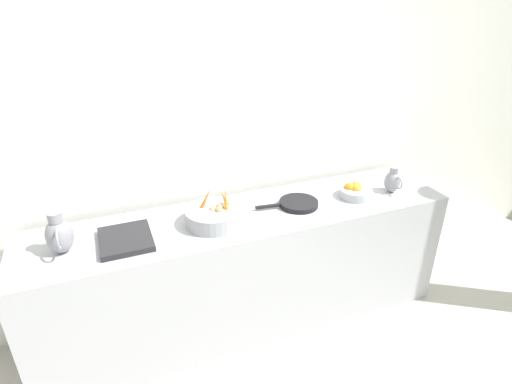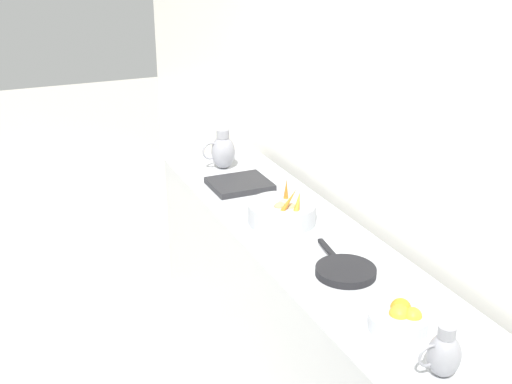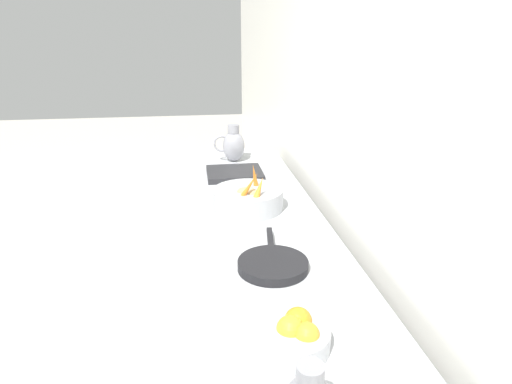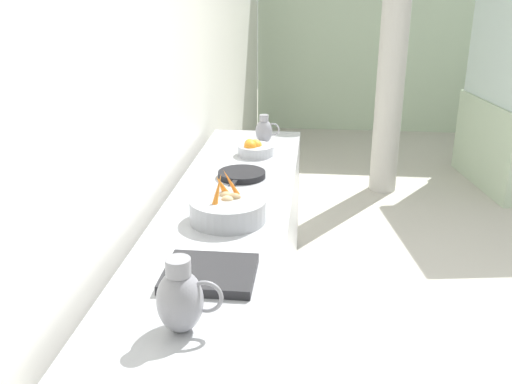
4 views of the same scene
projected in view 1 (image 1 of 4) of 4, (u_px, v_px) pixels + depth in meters
The scene contains 8 objects.
tile_wall_left at pixel (289, 104), 3.00m from camera, with size 0.10×9.15×3.00m, color white.
prep_counter at pixel (247, 269), 2.93m from camera, with size 0.63×2.89×0.90m, color #ADAFB5.
vegetable_colander at pixel (214, 216), 2.60m from camera, with size 0.35×0.35×0.24m.
orange_bowl at pixel (355, 191), 2.95m from camera, with size 0.23×0.23×0.10m.
metal_pitcher_tall at pixel (59, 235), 2.29m from camera, with size 0.21×0.15×0.25m.
metal_pitcher_short at pixel (393, 181), 3.00m from camera, with size 0.17×0.12×0.20m.
counter_sink_basin at pixel (126, 239), 2.42m from camera, with size 0.34×0.30×0.04m, color #232326.
skillet_on_counter at pixel (298, 203), 2.84m from camera, with size 0.27×0.44×0.03m.
Camera 1 is at (0.72, -0.89, 2.24)m, focal length 28.77 mm.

